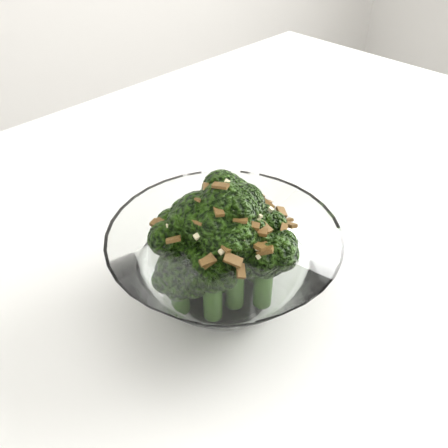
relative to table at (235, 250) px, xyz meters
name	(u,v)px	position (x,y,z in m)	size (l,w,h in m)	color
table	(235,250)	(0.00, 0.00, 0.00)	(1.41, 1.18, 0.75)	white
broccoli_dish	(224,256)	(-0.07, -0.13, 0.12)	(0.21, 0.21, 0.14)	white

